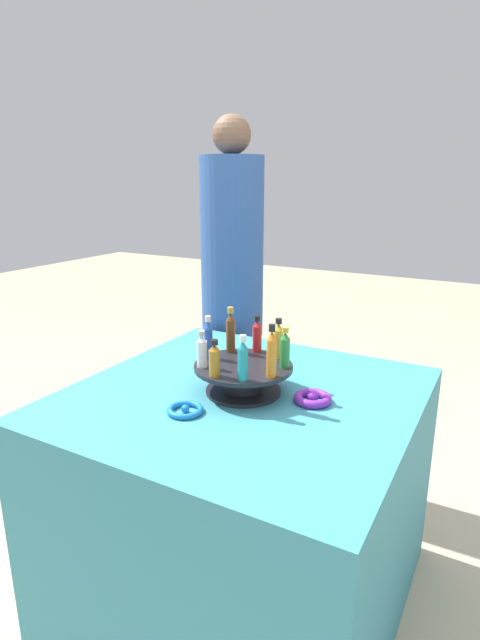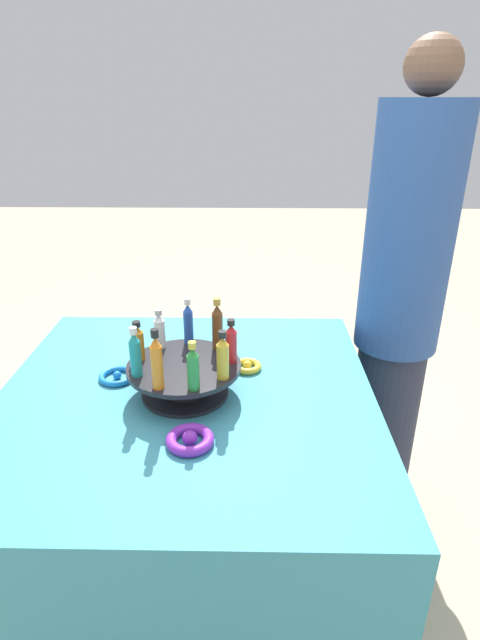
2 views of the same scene
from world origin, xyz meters
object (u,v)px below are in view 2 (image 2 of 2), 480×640
object	(u,v)px
bottle_green	(193,368)
bottle_clear	(160,330)
bottle_orange	(157,362)
ribbon_bow_purple	(190,439)
bottle_teal	(135,354)
ribbon_bow_blue	(117,376)
person_figure	(399,306)
bottle_red	(231,343)
ribbon_bow_gold	(247,366)
bottle_amber	(138,342)
bottle_gold	(223,357)
display_stand	(185,377)
bottle_blue	(190,323)
bottle_brown	(217,326)

from	to	relation	value
bottle_green	bottle_clear	world-z (taller)	bottle_green
bottle_orange	ribbon_bow_purple	distance (m)	0.19
bottle_teal	ribbon_bow_blue	xyz separation A→B (m)	(0.09, -0.13, -0.14)
person_figure	bottle_red	bearing A→B (deg)	4.26
bottle_orange	ribbon_bow_gold	world-z (taller)	bottle_orange
bottle_amber	ribbon_bow_purple	world-z (taller)	bottle_amber
bottle_amber	ribbon_bow_blue	bearing A→B (deg)	-31.55
bottle_red	ribbon_bow_purple	size ratio (longest dim) A/B	1.08
bottle_red	ribbon_bow_gold	xyz separation A→B (m)	(-0.04, -0.12, -0.13)
bottle_teal	ribbon_bow_gold	xyz separation A→B (m)	(-0.27, -0.19, -0.14)
bottle_orange	bottle_red	xyz separation A→B (m)	(-0.17, -0.13, -0.02)
bottle_orange	bottle_gold	xyz separation A→B (m)	(-0.15, -0.05, -0.01)
display_stand	bottle_green	distance (m)	0.15
bottle_red	ribbon_bow_blue	distance (m)	0.35
bottle_blue	bottle_clear	world-z (taller)	bottle_blue
bottle_blue	bottle_amber	world-z (taller)	bottle_blue
bottle_brown	bottle_amber	bearing A→B (deg)	18.02
bottle_red	bottle_blue	world-z (taller)	bottle_blue
bottle_green	bottle_amber	size ratio (longest dim) A/B	1.14
bottle_blue	ribbon_bow_gold	world-z (taller)	bottle_blue
bottle_blue	ribbon_bow_blue	distance (m)	0.25
bottle_clear	person_figure	xyz separation A→B (m)	(-0.74, -0.32, -0.06)
bottle_green	bottle_gold	size ratio (longest dim) A/B	0.98
bottle_brown	bottle_amber	world-z (taller)	bottle_brown
ribbon_bow_purple	bottle_brown	bearing A→B (deg)	-98.83
bottle_gold	person_figure	world-z (taller)	person_figure
bottle_clear	person_figure	size ratio (longest dim) A/B	0.07
bottle_green	person_figure	xyz separation A→B (m)	(-0.62, -0.53, -0.07)
person_figure	bottle_clear	bearing A→B (deg)	-8.65
bottle_green	bottle_gold	bearing A→B (deg)	-141.98
bottle_orange	bottle_green	distance (m)	0.08
bottle_gold	bottle_green	bearing A→B (deg)	38.02
bottle_teal	person_figure	bearing A→B (deg)	-148.21
person_figure	ribbon_bow_gold	bearing A→B (deg)	-2.64
bottle_amber	bottle_blue	bearing A→B (deg)	-141.98
bottle_orange	bottle_clear	xyz separation A→B (m)	(0.03, -0.21, -0.02)
bottle_clear	ribbon_bow_blue	xyz separation A→B (m)	(0.12, 0.02, -0.13)
bottle_teal	bottle_orange	size ratio (longest dim) A/B	0.86
bottle_green	bottle_clear	xyz separation A→B (m)	(0.11, -0.21, -0.01)
bottle_amber	ribbon_bow_gold	size ratio (longest dim) A/B	1.32
bottle_green	person_figure	size ratio (longest dim) A/B	0.08
bottle_blue	bottle_red	bearing A→B (deg)	138.02
display_stand	bottle_teal	distance (m)	0.15
ribbon_bow_gold	bottle_red	bearing A→B (deg)	70.62
bottle_teal	bottle_gold	distance (m)	0.21
ribbon_bow_gold	bottle_brown	bearing A→B (deg)	28.45
bottle_orange	ribbon_bow_gold	distance (m)	0.35
person_figure	display_stand	bearing A→B (deg)	0.00
bottle_clear	ribbon_bow_gold	distance (m)	0.27
bottle_teal	bottle_brown	size ratio (longest dim) A/B	0.89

